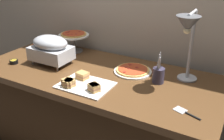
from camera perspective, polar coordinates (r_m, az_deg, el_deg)
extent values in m
cube|color=#B7A893|center=(2.29, 3.26, 14.22)|extent=(4.40, 0.04, 2.40)
cube|color=brown|center=(2.02, -3.31, -1.17)|extent=(1.90, 0.84, 0.05)
cube|color=#3C2715|center=(2.21, -3.07, -10.09)|extent=(1.75, 0.74, 0.71)
cylinder|color=#B7BABF|center=(2.24, -17.04, 1.66)|extent=(0.01, 0.01, 0.04)
cylinder|color=#B7BABF|center=(2.07, -11.91, 0.34)|extent=(0.01, 0.01, 0.04)
cylinder|color=#B7BABF|center=(2.35, -13.99, 3.16)|extent=(0.01, 0.01, 0.04)
cylinder|color=#B7BABF|center=(2.19, -8.91, 2.02)|extent=(0.01, 0.01, 0.04)
cube|color=#B7BABF|center=(2.18, -13.20, 3.61)|extent=(0.33, 0.22, 0.11)
ellipsoid|color=#B7BABF|center=(2.15, -13.43, 5.86)|extent=(0.31, 0.21, 0.12)
cylinder|color=#B7BABF|center=(1.98, 16.10, -1.70)|extent=(0.14, 0.14, 0.01)
cylinder|color=#B7BABF|center=(1.89, 16.97, 5.13)|extent=(0.02, 0.02, 0.49)
cylinder|color=#B7BABF|center=(1.74, 17.25, 11.89)|extent=(0.02, 0.19, 0.02)
cone|color=#595B60|center=(1.66, 16.29, 9.66)|extent=(0.15, 0.15, 0.10)
sphere|color=#F9EAB2|center=(1.67, 16.13, 8.34)|extent=(0.04, 0.04, 0.04)
cylinder|color=white|center=(2.62, -14.91, 4.93)|extent=(0.27, 0.27, 0.01)
cylinder|color=#C68E42|center=(2.62, -14.94, 5.18)|extent=(0.24, 0.24, 0.01)
cylinder|color=#B74723|center=(2.61, -14.96, 5.34)|extent=(0.21, 0.21, 0.00)
cylinder|color=maroon|center=(2.67, -15.85, 5.73)|extent=(0.02, 0.02, 0.00)
cylinder|color=maroon|center=(2.64, -13.77, 5.73)|extent=(0.02, 0.02, 0.00)
cylinder|color=maroon|center=(2.59, -14.55, 5.27)|extent=(0.02, 0.02, 0.00)
cylinder|color=maroon|center=(2.67, -16.26, 5.62)|extent=(0.02, 0.02, 0.00)
cylinder|color=maroon|center=(2.68, -15.59, 5.82)|extent=(0.02, 0.02, 0.00)
cylinder|color=white|center=(2.01, 4.56, -0.29)|extent=(0.29, 0.29, 0.01)
cylinder|color=#DBA856|center=(2.01, 4.57, 0.02)|extent=(0.26, 0.26, 0.01)
cylinder|color=#AD3D1E|center=(2.01, 4.58, 0.23)|extent=(0.23, 0.23, 0.00)
cylinder|color=maroon|center=(2.07, 3.95, 1.18)|extent=(0.02, 0.02, 0.00)
cylinder|color=maroon|center=(2.03, 3.12, 0.70)|extent=(0.02, 0.02, 0.00)
cylinder|color=maroon|center=(2.03, 5.48, 0.56)|extent=(0.02, 0.02, 0.00)
cylinder|color=maroon|center=(2.01, 3.74, 0.37)|extent=(0.02, 0.02, 0.00)
cylinder|color=maroon|center=(1.94, 2.76, -0.43)|extent=(0.02, 0.02, 0.00)
cylinder|color=#595B60|center=(2.44, -8.29, 5.75)|extent=(0.02, 0.02, 0.15)
cylinder|color=#595B60|center=(2.46, -8.19, 4.21)|extent=(0.15, 0.15, 0.01)
cylinder|color=white|center=(2.41, -8.41, 7.55)|extent=(0.28, 0.28, 0.01)
cylinder|color=gold|center=(2.41, -8.42, 7.83)|extent=(0.23, 0.23, 0.01)
cylinder|color=#AD3D1E|center=(2.41, -8.43, 8.01)|extent=(0.20, 0.20, 0.00)
cylinder|color=maroon|center=(2.37, -9.54, 7.72)|extent=(0.02, 0.02, 0.00)
cylinder|color=maroon|center=(2.44, -9.52, 8.25)|extent=(0.02, 0.02, 0.00)
cylinder|color=maroon|center=(2.37, -7.87, 7.85)|extent=(0.02, 0.02, 0.00)
cylinder|color=maroon|center=(2.35, -8.80, 7.67)|extent=(0.02, 0.02, 0.00)
cylinder|color=maroon|center=(2.46, -9.43, 8.38)|extent=(0.02, 0.02, 0.00)
cylinder|color=maroon|center=(2.43, -9.95, 8.10)|extent=(0.02, 0.02, 0.00)
cylinder|color=maroon|center=(2.44, -7.12, 8.38)|extent=(0.02, 0.02, 0.00)
cube|color=white|center=(1.81, -5.83, -3.33)|extent=(0.36, 0.27, 0.01)
cube|color=tan|center=(1.80, -9.43, -3.29)|extent=(0.07, 0.08, 0.02)
cube|color=#9E6642|center=(1.79, -9.47, -2.84)|extent=(0.07, 0.08, 0.01)
cube|color=tan|center=(1.78, -9.50, -2.38)|extent=(0.07, 0.08, 0.02)
cube|color=tan|center=(1.81, -9.51, -3.19)|extent=(0.10, 0.09, 0.02)
cube|color=#9E6642|center=(1.80, -9.55, -2.74)|extent=(0.10, 0.09, 0.01)
cube|color=tan|center=(1.79, -9.58, -2.29)|extent=(0.10, 0.09, 0.02)
cube|color=tan|center=(1.89, -6.49, -1.63)|extent=(0.09, 0.08, 0.02)
cube|color=#9E6642|center=(1.89, -6.51, -1.20)|extent=(0.09, 0.08, 0.01)
cube|color=tan|center=(1.88, -6.53, -0.76)|extent=(0.09, 0.08, 0.02)
cube|color=tan|center=(1.72, -3.89, -4.31)|extent=(0.09, 0.09, 0.02)
cube|color=#9E6642|center=(1.72, -3.91, -3.84)|extent=(0.09, 0.09, 0.01)
cube|color=tan|center=(1.71, -3.92, -3.37)|extent=(0.09, 0.09, 0.02)
cube|color=tan|center=(1.72, -3.97, -4.34)|extent=(0.08, 0.08, 0.02)
cube|color=#9E6642|center=(1.71, -3.99, -3.87)|extent=(0.08, 0.08, 0.01)
cube|color=tan|center=(1.71, -4.00, -3.40)|extent=(0.08, 0.08, 0.02)
cylinder|color=black|center=(2.31, -20.74, 1.70)|extent=(0.07, 0.07, 0.03)
cylinder|color=gold|center=(2.30, -20.79, 1.99)|extent=(0.06, 0.06, 0.01)
cylinder|color=#383347|center=(1.86, 10.13, -1.19)|extent=(0.08, 0.08, 0.11)
cylinder|color=#B7BABF|center=(1.82, 9.95, 0.77)|extent=(0.03, 0.02, 0.19)
cylinder|color=#B7BABF|center=(1.82, 10.16, 0.23)|extent=(0.01, 0.02, 0.16)
cylinder|color=#B7BABF|center=(1.81, 10.26, 0.35)|extent=(0.02, 0.04, 0.17)
cylinder|color=#B7BABF|center=(1.83, 10.50, 0.46)|extent=(0.01, 0.03, 0.16)
cylinder|color=#B7BABF|center=(1.83, 10.40, 1.02)|extent=(0.01, 0.02, 0.19)
cube|color=#B7BABF|center=(1.59, 14.73, -8.49)|extent=(0.08, 0.08, 0.00)
cylinder|color=black|center=(1.56, 17.31, -9.61)|extent=(0.10, 0.05, 0.01)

